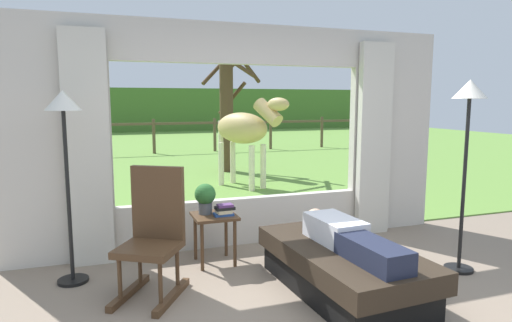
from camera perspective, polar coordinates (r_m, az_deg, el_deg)
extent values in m
cube|color=beige|center=(4.91, -24.88, 2.24)|extent=(1.15, 0.12, 2.55)
cube|color=beige|center=(6.05, 16.96, 3.52)|extent=(1.15, 0.12, 2.55)
cube|color=beige|center=(5.29, -1.66, -7.70)|extent=(2.90, 0.12, 0.55)
cube|color=beige|center=(5.14, -1.75, 14.89)|extent=(2.90, 0.12, 0.45)
cube|color=beige|center=(4.75, -20.97, 1.38)|extent=(0.44, 0.10, 2.40)
cube|color=beige|center=(5.74, 15.05, 2.64)|extent=(0.44, 0.10, 2.40)
cube|color=olive|center=(15.93, -13.59, 1.50)|extent=(36.00, 21.68, 0.02)
cube|color=#47712D|center=(25.66, -15.90, 6.38)|extent=(36.00, 2.00, 2.40)
cube|color=black|center=(4.12, 11.09, -14.71)|extent=(0.92, 1.61, 0.24)
cube|color=#2D2319|center=(4.05, 11.17, -11.96)|extent=(1.00, 1.75, 0.18)
cube|color=silver|center=(4.11, 10.18, -8.70)|extent=(0.37, 0.62, 0.22)
cube|color=#1E2338|center=(3.63, 14.90, -11.40)|extent=(0.32, 0.69, 0.18)
sphere|color=tan|center=(4.44, 7.70, -7.41)|extent=(0.20, 0.20, 0.20)
cube|color=#4C331E|center=(3.92, -13.72, -10.98)|extent=(0.66, 0.66, 0.06)
cube|color=#4C331E|center=(4.01, -12.58, -5.47)|extent=(0.44, 0.30, 0.68)
cube|color=#4C331E|center=(4.16, -16.12, -16.03)|extent=(0.40, 0.61, 0.06)
cube|color=#4C331E|center=(4.00, -10.82, -16.86)|extent=(0.40, 0.61, 0.06)
cylinder|color=#4C331E|center=(3.93, -17.24, -14.30)|extent=(0.04, 0.04, 0.38)
cylinder|color=#4C331E|center=(3.77, -12.29, -15.05)|extent=(0.04, 0.04, 0.38)
cylinder|color=#4C331E|center=(4.22, -14.81, -12.62)|extent=(0.04, 0.04, 0.38)
cylinder|color=#4C331E|center=(4.08, -10.16, -13.21)|extent=(0.04, 0.04, 0.38)
cube|color=#4C331E|center=(4.61, -5.42, -7.10)|extent=(0.44, 0.44, 0.03)
cylinder|color=#4C331E|center=(4.49, -6.99, -11.00)|extent=(0.04, 0.04, 0.49)
cylinder|color=#4C331E|center=(4.57, -2.75, -10.61)|extent=(0.04, 0.04, 0.49)
cylinder|color=#4C331E|center=(4.81, -7.86, -9.74)|extent=(0.04, 0.04, 0.49)
cylinder|color=#4C331E|center=(4.89, -3.90, -9.41)|extent=(0.04, 0.04, 0.49)
cylinder|color=#4C5156|center=(4.63, -6.57, -6.10)|extent=(0.14, 0.14, 0.12)
sphere|color=#2D6B2D|center=(4.60, -6.60, -4.28)|extent=(0.22, 0.22, 0.22)
cube|color=#23478C|center=(4.57, -4.25, -6.89)|extent=(0.20, 0.13, 0.02)
cube|color=beige|center=(4.56, -4.21, -6.55)|extent=(0.16, 0.14, 0.03)
cube|color=black|center=(4.57, -4.07, -6.10)|extent=(0.20, 0.14, 0.03)
cube|color=#59336B|center=(4.55, -4.03, -5.77)|extent=(0.16, 0.12, 0.03)
cylinder|color=black|center=(4.62, -22.59, -14.08)|extent=(0.28, 0.28, 0.03)
cylinder|color=black|center=(4.39, -23.13, -4.48)|extent=(0.04, 0.04, 1.60)
cone|color=white|center=(4.30, -23.76, 7.21)|extent=(0.32, 0.32, 0.18)
cylinder|color=black|center=(4.99, 24.75, -12.55)|extent=(0.28, 0.28, 0.03)
cylinder|color=black|center=(4.77, 25.32, -3.02)|extent=(0.04, 0.04, 1.71)
cone|color=white|center=(4.70, 25.99, 8.38)|extent=(0.32, 0.32, 0.18)
ellipsoid|color=tan|center=(8.52, -1.87, 4.29)|extent=(1.07, 1.36, 0.60)
cylinder|color=tan|center=(8.04, 1.57, 6.31)|extent=(0.51, 0.65, 0.53)
ellipsoid|color=tan|center=(7.89, 2.89, 7.35)|extent=(0.40, 0.52, 0.24)
cube|color=beige|center=(8.10, 1.14, 6.51)|extent=(0.27, 0.42, 0.32)
cylinder|color=beige|center=(8.97, -4.59, 3.48)|extent=(0.14, 0.14, 0.55)
cylinder|color=beige|center=(8.43, 0.94, -0.71)|extent=(0.11, 0.11, 0.85)
cylinder|color=beige|center=(8.20, -0.56, -0.95)|extent=(0.11, 0.11, 0.85)
cylinder|color=beige|center=(9.01, -3.02, -0.17)|extent=(0.11, 0.11, 0.85)
cylinder|color=beige|center=(8.79, -4.52, -0.38)|extent=(0.11, 0.11, 0.85)
cylinder|color=#4C3823|center=(10.47, -3.84, 5.98)|extent=(0.32, 0.32, 2.69)
cylinder|color=#47331E|center=(10.00, -3.96, 13.28)|extent=(1.26, 0.45, 0.88)
cylinder|color=#47331E|center=(10.10, -2.02, 13.25)|extent=(1.12, 0.52, 1.10)
cylinder|color=#47331E|center=(10.74, -5.34, 11.56)|extent=(0.78, 0.54, 0.70)
cylinder|color=#47331E|center=(10.79, -3.10, 8.13)|extent=(0.63, 0.54, 0.80)
cylinder|color=#47331E|center=(10.73, -2.49, 12.86)|extent=(0.44, 0.82, 0.59)
cylinder|color=brown|center=(14.57, -28.93, 2.40)|extent=(0.10, 0.10, 1.10)
cylinder|color=brown|center=(14.37, -21.05, 2.79)|extent=(0.10, 0.10, 1.10)
cylinder|color=brown|center=(14.44, -13.09, 3.13)|extent=(0.10, 0.10, 1.10)
cylinder|color=brown|center=(14.79, -5.35, 3.40)|extent=(0.10, 0.10, 1.10)
cylinder|color=brown|center=(15.39, 1.91, 3.60)|extent=(0.10, 0.10, 1.10)
cylinder|color=brown|center=(16.22, 8.52, 3.73)|extent=(0.10, 0.10, 1.10)
cylinder|color=brown|center=(17.24, 14.43, 3.80)|extent=(0.10, 0.10, 1.10)
cube|color=brown|center=(14.42, -13.14, 4.71)|extent=(16.00, 0.06, 0.08)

